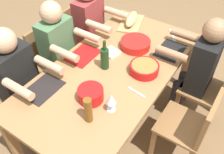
{
  "coord_description": "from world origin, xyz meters",
  "views": [
    {
      "loc": [
        1.4,
        0.93,
        2.24
      ],
      "look_at": [
        0.0,
        0.0,
        0.63
      ],
      "focal_mm": 39.93,
      "sensor_mm": 36.0,
      "label": 1
    }
  ],
  "objects_px": {
    "chair_near_left": "(81,36)",
    "wine_glass": "(111,100)",
    "bread_loaf": "(131,19)",
    "dining_table": "(112,74)",
    "diner_near_right": "(20,79)",
    "chair_near_center": "(51,58)",
    "diner_near_left": "(92,25)",
    "cutting_board": "(131,23)",
    "diner_far_left": "(199,65)",
    "serving_bowl_pasta": "(91,94)",
    "chair_far_center": "(192,126)",
    "serving_bowl_salad": "(135,43)",
    "chair_near_right": "(13,87)",
    "chair_far_left": "(212,88)",
    "wine_bottle": "(105,58)",
    "diner_near_center": "(60,48)",
    "napkin_stack": "(111,52)",
    "beer_bottle": "(88,110)",
    "serving_bowl_fruit": "(144,68)"
  },
  "relations": [
    {
      "from": "serving_bowl_pasta",
      "to": "diner_near_left",
      "type": "bearing_deg",
      "value": -143.24
    },
    {
      "from": "diner_near_right",
      "to": "serving_bowl_fruit",
      "type": "distance_m",
      "value": 1.11
    },
    {
      "from": "dining_table",
      "to": "diner_far_left",
      "type": "relative_size",
      "value": 1.61
    },
    {
      "from": "chair_far_center",
      "to": "cutting_board",
      "type": "distance_m",
      "value": 1.31
    },
    {
      "from": "dining_table",
      "to": "diner_near_right",
      "type": "height_order",
      "value": "diner_near_right"
    },
    {
      "from": "serving_bowl_pasta",
      "to": "wine_bottle",
      "type": "height_order",
      "value": "wine_bottle"
    },
    {
      "from": "chair_near_left",
      "to": "wine_glass",
      "type": "distance_m",
      "value": 1.47
    },
    {
      "from": "dining_table",
      "to": "serving_bowl_fruit",
      "type": "bearing_deg",
      "value": 113.8
    },
    {
      "from": "diner_far_left",
      "to": "serving_bowl_pasta",
      "type": "height_order",
      "value": "diner_far_left"
    },
    {
      "from": "chair_far_center",
      "to": "cutting_board",
      "type": "bearing_deg",
      "value": -125.19
    },
    {
      "from": "serving_bowl_fruit",
      "to": "chair_near_left",
      "type": "bearing_deg",
      "value": -111.09
    },
    {
      "from": "diner_far_left",
      "to": "serving_bowl_fruit",
      "type": "height_order",
      "value": "diner_far_left"
    },
    {
      "from": "chair_far_center",
      "to": "diner_near_center",
      "type": "relative_size",
      "value": 0.71
    },
    {
      "from": "diner_near_center",
      "to": "wine_bottle",
      "type": "xyz_separation_m",
      "value": [
        0.03,
        0.57,
        0.15
      ]
    },
    {
      "from": "cutting_board",
      "to": "serving_bowl_salad",
      "type": "bearing_deg",
      "value": 35.69
    },
    {
      "from": "wine_bottle",
      "to": "napkin_stack",
      "type": "xyz_separation_m",
      "value": [
        -0.2,
        -0.07,
        -0.1
      ]
    },
    {
      "from": "diner_near_right",
      "to": "serving_bowl_pasta",
      "type": "bearing_deg",
      "value": 100.74
    },
    {
      "from": "chair_near_right",
      "to": "cutting_board",
      "type": "xyz_separation_m",
      "value": [
        -1.27,
        0.58,
        0.27
      ]
    },
    {
      "from": "chair_far_center",
      "to": "serving_bowl_salad",
      "type": "xyz_separation_m",
      "value": [
        -0.39,
        -0.8,
        0.3
      ]
    },
    {
      "from": "chair_near_center",
      "to": "diner_near_center",
      "type": "bearing_deg",
      "value": 90.0
    },
    {
      "from": "chair_near_left",
      "to": "diner_near_left",
      "type": "xyz_separation_m",
      "value": [
        -0.0,
        0.18,
        0.21
      ]
    },
    {
      "from": "chair_near_center",
      "to": "cutting_board",
      "type": "height_order",
      "value": "chair_near_center"
    },
    {
      "from": "chair_near_right",
      "to": "bread_loaf",
      "type": "relative_size",
      "value": 2.66
    },
    {
      "from": "chair_near_right",
      "to": "napkin_stack",
      "type": "relative_size",
      "value": 6.07
    },
    {
      "from": "serving_bowl_fruit",
      "to": "bread_loaf",
      "type": "xyz_separation_m",
      "value": [
        -0.62,
        -0.5,
        0.02
      ]
    },
    {
      "from": "chair_near_right",
      "to": "diner_far_left",
      "type": "distance_m",
      "value": 1.81
    },
    {
      "from": "chair_near_center",
      "to": "wine_glass",
      "type": "bearing_deg",
      "value": 69.49
    },
    {
      "from": "chair_near_right",
      "to": "diner_far_left",
      "type": "bearing_deg",
      "value": 126.35
    },
    {
      "from": "bread_loaf",
      "to": "chair_near_left",
      "type": "bearing_deg",
      "value": -70.43
    },
    {
      "from": "serving_bowl_salad",
      "to": "chair_far_center",
      "type": "bearing_deg",
      "value": 63.96
    },
    {
      "from": "diner_near_left",
      "to": "diner_near_right",
      "type": "height_order",
      "value": "same"
    },
    {
      "from": "cutting_board",
      "to": "dining_table",
      "type": "bearing_deg",
      "value": 17.5
    },
    {
      "from": "chair_far_center",
      "to": "serving_bowl_salad",
      "type": "relative_size",
      "value": 2.88
    },
    {
      "from": "dining_table",
      "to": "bread_loaf",
      "type": "bearing_deg",
      "value": -162.5
    },
    {
      "from": "serving_bowl_pasta",
      "to": "wine_glass",
      "type": "distance_m",
      "value": 0.2
    },
    {
      "from": "diner_near_right",
      "to": "beer_bottle",
      "type": "xyz_separation_m",
      "value": [
        0.04,
        0.81,
        0.15
      ]
    },
    {
      "from": "chair_near_left",
      "to": "chair_far_left",
      "type": "bearing_deg",
      "value": 90.0
    },
    {
      "from": "chair_near_left",
      "to": "chair_near_center",
      "type": "bearing_deg",
      "value": 0.0
    },
    {
      "from": "diner_far_left",
      "to": "napkin_stack",
      "type": "distance_m",
      "value": 0.84
    },
    {
      "from": "chair_near_center",
      "to": "wine_bottle",
      "type": "height_order",
      "value": "wine_bottle"
    },
    {
      "from": "dining_table",
      "to": "serving_bowl_fruit",
      "type": "relative_size",
      "value": 7.45
    },
    {
      "from": "chair_near_center",
      "to": "serving_bowl_salad",
      "type": "bearing_deg",
      "value": 115.05
    },
    {
      "from": "serving_bowl_salad",
      "to": "beer_bottle",
      "type": "relative_size",
      "value": 1.34
    },
    {
      "from": "dining_table",
      "to": "beer_bottle",
      "type": "height_order",
      "value": "beer_bottle"
    },
    {
      "from": "diner_near_left",
      "to": "bread_loaf",
      "type": "height_order",
      "value": "diner_near_left"
    },
    {
      "from": "diner_near_left",
      "to": "wine_glass",
      "type": "xyz_separation_m",
      "value": [
        0.93,
        0.89,
        0.16
      ]
    },
    {
      "from": "chair_far_center",
      "to": "diner_far_left",
      "type": "height_order",
      "value": "diner_far_left"
    },
    {
      "from": "diner_near_right",
      "to": "bread_loaf",
      "type": "relative_size",
      "value": 3.75
    },
    {
      "from": "chair_far_center",
      "to": "beer_bottle",
      "type": "bearing_deg",
      "value": -48.24
    },
    {
      "from": "cutting_board",
      "to": "napkin_stack",
      "type": "height_order",
      "value": "napkin_stack"
    }
  ]
}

